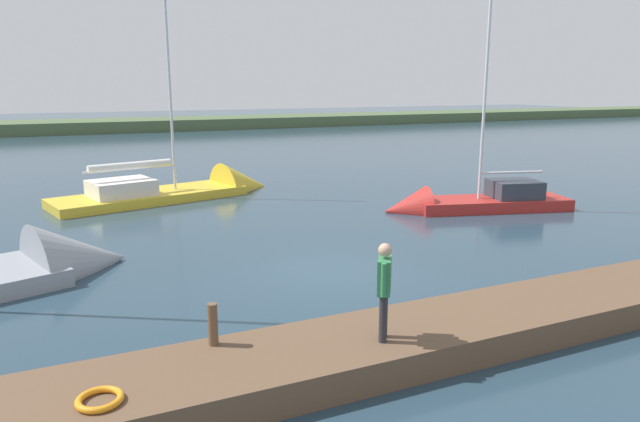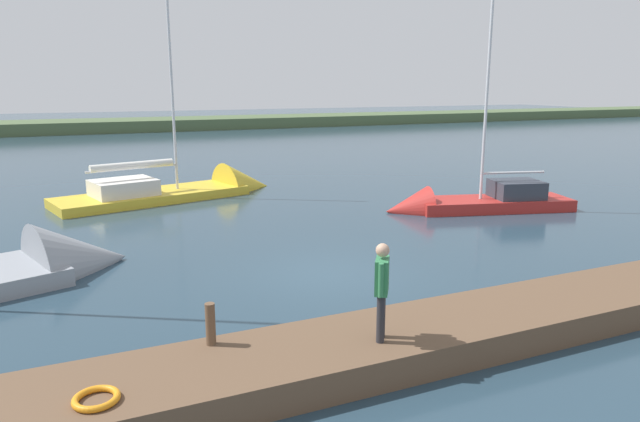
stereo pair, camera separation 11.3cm
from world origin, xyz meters
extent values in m
plane|color=#263D4C|center=(0.00, 0.00, 0.00)|extent=(200.00, 200.00, 0.00)
cube|color=#4C603D|center=(0.00, -52.92, 0.00)|extent=(180.00, 8.00, 2.40)
cube|color=brown|center=(0.00, 4.75, 0.29)|extent=(27.50, 2.07, 0.57)
cylinder|color=brown|center=(4.12, 4.03, 0.94)|extent=(0.17, 0.17, 0.74)
torus|color=orange|center=(6.02, 5.17, 0.62)|extent=(0.66, 0.66, 0.10)
cube|color=#B22823|center=(-9.36, -4.59, 0.06)|extent=(6.44, 3.47, 0.79)
cone|color=#B22823|center=(-5.93, -5.53, 0.06)|extent=(2.17, 2.31, 1.92)
cube|color=#333842|center=(-10.29, -4.34, 0.81)|extent=(2.22, 2.03, 0.70)
cylinder|color=silver|center=(-8.83, -4.74, 4.34)|extent=(0.12, 0.12, 7.76)
cylinder|color=silver|center=(-10.11, -4.39, 1.48)|extent=(2.57, 0.79, 0.09)
cube|color=gold|center=(2.90, -12.02, 0.00)|extent=(8.51, 4.59, 0.77)
cone|color=gold|center=(-1.67, -13.19, 0.00)|extent=(2.98, 3.17, 2.66)
cube|color=silver|center=(4.09, -11.71, 0.71)|extent=(2.87, 2.52, 0.65)
cylinder|color=silver|center=(1.77, -12.31, 5.34)|extent=(0.11, 0.11, 9.90)
cylinder|color=silver|center=(3.65, -11.82, 1.49)|extent=(3.78, 1.05, 0.09)
cylinder|color=silver|center=(3.65, -11.82, 1.61)|extent=(3.46, 1.16, 0.31)
cone|color=gray|center=(5.97, -3.25, 0.09)|extent=(3.11, 3.28, 2.67)
cylinder|color=#28282D|center=(1.32, 4.95, 1.00)|extent=(0.14, 0.14, 0.86)
cylinder|color=#28282D|center=(1.44, 5.13, 1.00)|extent=(0.14, 0.14, 0.86)
cube|color=#337F4C|center=(1.38, 5.04, 1.74)|extent=(0.44, 0.51, 0.61)
sphere|color=tan|center=(1.38, 5.04, 2.19)|extent=(0.23, 0.23, 0.23)
cylinder|color=#337F4C|center=(1.22, 4.80, 1.76)|extent=(0.09, 0.09, 0.58)
cylinder|color=#337F4C|center=(1.54, 5.28, 1.76)|extent=(0.09, 0.09, 0.58)
camera|label=1|loc=(6.18, 12.97, 4.92)|focal=31.92mm
camera|label=2|loc=(6.08, 13.02, 4.92)|focal=31.92mm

